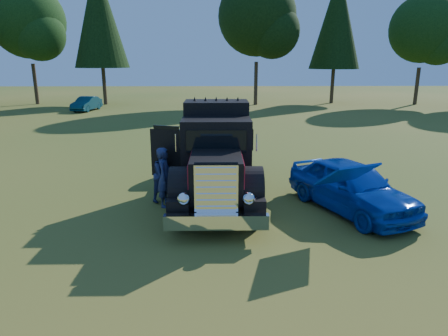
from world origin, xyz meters
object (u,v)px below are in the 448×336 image
diamond_t_truck (216,159)px  hotrod_coupe (351,186)px  spectator_near (165,177)px  spectator_far (164,175)px  distant_teal_car (87,104)px

diamond_t_truck → hotrod_coupe: diamond_t_truck is taller
diamond_t_truck → spectator_near: bearing=-154.3°
spectator_near → diamond_t_truck: bearing=-57.3°
hotrod_coupe → spectator_near: size_ratio=2.60×
hotrod_coupe → diamond_t_truck: bearing=162.8°
hotrod_coupe → spectator_far: 5.62m
spectator_far → hotrod_coupe: bearing=-62.3°
spectator_far → spectator_near: bearing=-130.8°
diamond_t_truck → spectator_far: (-1.63, -0.27, -0.43)m
diamond_t_truck → hotrod_coupe: size_ratio=1.53×
hotrod_coupe → spectator_far: size_ratio=2.76×
spectator_near → distant_teal_car: size_ratio=0.49×
diamond_t_truck → hotrod_coupe: 4.12m
spectator_near → distant_teal_car: bearing=29.5°
diamond_t_truck → distant_teal_car: (-11.42, 23.09, -0.67)m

